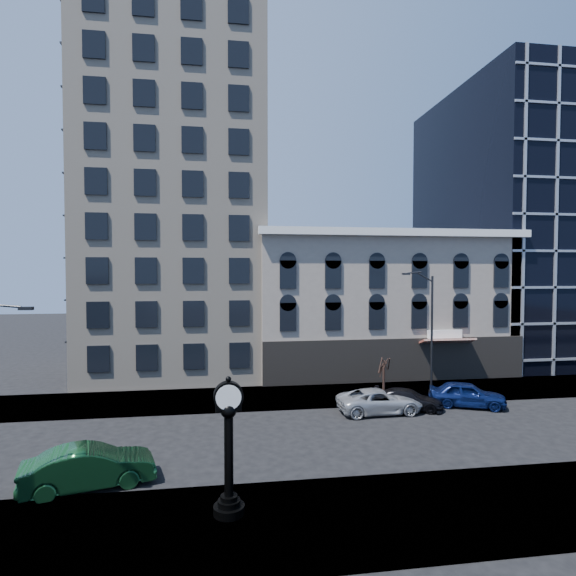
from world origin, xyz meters
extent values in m
plane|color=black|center=(0.00, 0.00, 0.00)|extent=(160.00, 160.00, 0.00)
cube|color=#9C998E|center=(0.00, 8.00, 0.06)|extent=(160.00, 6.00, 0.12)
cube|color=#9C998E|center=(0.00, -8.00, 0.06)|extent=(160.00, 6.00, 0.12)
cube|color=beige|center=(-6.00, 19.00, 19.00)|extent=(15.00, 15.00, 38.00)
cube|color=gray|center=(12.00, 16.00, 6.00)|extent=(22.00, 10.00, 12.00)
cube|color=white|center=(12.00, 10.80, 12.20)|extent=(22.60, 0.80, 0.60)
cube|color=black|center=(12.00, 10.95, 1.80)|extent=(22.00, 0.30, 3.60)
cube|color=maroon|center=(16.00, 10.40, 3.40)|extent=(4.50, 1.18, 0.55)
cube|color=black|center=(32.00, 21.00, 14.00)|extent=(20.00, 20.00, 28.00)
cylinder|color=black|center=(-1.82, -7.29, 0.28)|extent=(1.15, 1.15, 0.31)
cylinder|color=black|center=(-1.82, -7.29, 0.54)|extent=(0.84, 0.84, 0.21)
cylinder|color=black|center=(-1.82, -7.29, 0.73)|extent=(0.63, 0.63, 0.17)
cylinder|color=black|center=(-1.82, -7.29, 2.32)|extent=(0.34, 0.34, 3.04)
sphere|color=black|center=(-1.82, -7.29, 3.94)|extent=(0.59, 0.59, 0.59)
cube|color=black|center=(-1.82, -7.29, 4.05)|extent=(0.95, 0.29, 0.26)
cylinder|color=black|center=(-1.82, -7.29, 4.47)|extent=(1.11, 0.40, 1.09)
cylinder|color=white|center=(-1.82, -7.47, 4.47)|extent=(0.92, 0.07, 0.92)
cylinder|color=white|center=(-1.82, -7.12, 4.47)|extent=(0.92, 0.07, 0.92)
sphere|color=black|center=(-1.82, -7.29, 5.10)|extent=(0.21, 0.21, 0.21)
cube|color=black|center=(-9.19, -6.51, 7.69)|extent=(0.49, 0.22, 0.12)
cylinder|color=black|center=(12.78, 6.57, 4.41)|extent=(0.16, 0.16, 8.59)
cylinder|color=black|center=(12.78, 6.57, 0.32)|extent=(0.36, 0.36, 0.40)
cube|color=black|center=(10.89, 6.79, 8.86)|extent=(0.57, 0.28, 0.14)
cylinder|color=black|center=(9.55, 7.47, 1.10)|extent=(0.19, 0.19, 1.97)
imported|color=#143F1E|center=(-7.55, -4.19, 0.86)|extent=(5.53, 3.16, 1.72)
imported|color=#A5A8AD|center=(7.87, 3.68, 0.75)|extent=(5.48, 2.64, 1.50)
imported|color=black|center=(9.98, 4.13, 0.65)|extent=(4.80, 3.50, 1.29)
imported|color=#0C194C|center=(14.08, 4.07, 0.83)|extent=(5.24, 3.66, 1.66)
camera|label=1|loc=(-2.00, -23.58, 8.97)|focal=28.00mm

